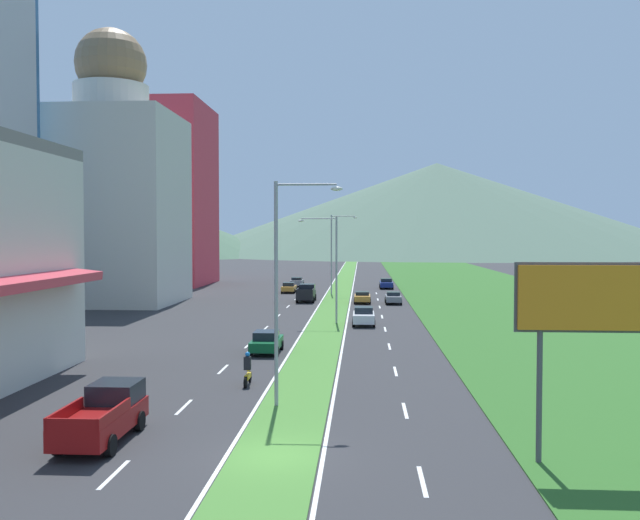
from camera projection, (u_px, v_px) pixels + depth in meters
The scene contains 42 objects.
ground_plane at pixel (274, 457), 24.55m from camera, with size 600.00×600.00×0.00m, color #2D2D30.
grass_median at pixel (337, 299), 84.40m from camera, with size 3.20×240.00×0.06m, color #477F33.
grass_verge_right at pixel (505, 300), 83.13m from camera, with size 24.00×240.00×0.06m, color #2D6023.
lane_dash_left_2 at pixel (114, 474), 22.72m from camera, with size 0.16×2.80×0.01m, color silver.
lane_dash_left_3 at pixel (184, 407), 31.62m from camera, with size 0.16×2.80×0.01m, color silver.
lane_dash_left_4 at pixel (223, 369), 40.52m from camera, with size 0.16×2.80×0.01m, color silver.
lane_dash_left_5 at pixel (248, 345), 49.43m from camera, with size 0.16×2.80×0.01m, color silver.
lane_dash_left_6 at pixel (266, 328), 58.33m from camera, with size 0.16×2.80×0.01m, color silver.
lane_dash_left_7 at pixel (278, 316), 67.23m from camera, with size 0.16×2.80×0.01m, color silver.
lane_dash_left_8 at pixel (288, 306), 76.13m from camera, with size 0.16×2.80×0.01m, color silver.
lane_dash_left_9 at pixel (296, 299), 85.03m from camera, with size 0.16×2.80×0.01m, color silver.
lane_dash_left_10 at pixel (302, 293), 93.94m from camera, with size 0.16×2.80×0.01m, color silver.
lane_dash_right_2 at pixel (422, 481), 22.09m from camera, with size 0.16×2.80×0.01m, color silver.
lane_dash_right_3 at pixel (405, 410), 30.99m from camera, with size 0.16×2.80×0.01m, color silver.
lane_dash_right_4 at pixel (395, 371), 39.90m from camera, with size 0.16×2.80×0.01m, color silver.
lane_dash_right_5 at pixel (389, 346), 48.80m from camera, with size 0.16×2.80×0.01m, color silver.
lane_dash_right_6 at pixel (385, 329), 57.70m from camera, with size 0.16×2.80×0.01m, color silver.
lane_dash_right_7 at pixel (382, 317), 66.60m from camera, with size 0.16×2.80×0.01m, color silver.
lane_dash_right_8 at pixel (380, 307), 75.50m from camera, with size 0.16×2.80×0.01m, color silver.
lane_dash_right_9 at pixel (378, 299), 84.41m from camera, with size 0.16×2.80×0.01m, color silver.
lane_dash_right_10 at pixel (376, 293), 93.31m from camera, with size 0.16×2.80×0.01m, color silver.
edge_line_median_left at pixel (322, 299), 84.50m from camera, with size 0.16×240.00×0.01m, color silver.
edge_line_median_right at pixel (351, 300), 84.29m from camera, with size 0.16×240.00×0.01m, color silver.
domed_building at pixel (112, 191), 79.69m from camera, with size 15.03×15.03×31.91m.
midrise_colored at pixel (154, 195), 109.95m from camera, with size 17.65×17.65×28.80m, color #D83847.
hill_far_left at pixel (97, 219), 268.43m from camera, with size 147.32×147.32×28.62m, color #47664C.
hill_far_center at pixel (437, 208), 306.75m from camera, with size 226.21×226.21×40.28m, color #516B56.
hill_far_right at pixel (470, 217), 307.05m from camera, with size 159.25×159.25×32.13m, color #3D5647.
street_lamp_near at pixel (283, 279), 31.50m from camera, with size 3.17×0.28×10.45m.
street_lamp_mid at pixel (332, 262), 61.25m from camera, with size 3.56×0.33×9.61m.
street_lamp_far at pixel (334, 249), 91.05m from camera, with size 3.52×0.40×10.64m.
billboard_roadside at pixel (595, 309), 23.45m from camera, with size 5.46×0.28×7.05m.
car_0 at pixel (386, 283), 101.70m from camera, with size 2.03×4.69×1.51m.
car_1 at pixel (266, 342), 46.18m from camera, with size 1.96×4.31×1.49m.
car_2 at pixel (297, 282), 105.19m from camera, with size 1.96×4.05×1.48m.
car_3 at pixel (364, 316), 60.30m from camera, with size 2.00×4.13×1.62m.
car_4 at pixel (289, 287), 94.43m from camera, with size 1.92×4.30×1.44m.
car_5 at pixel (362, 297), 79.87m from camera, with size 1.97×4.03×1.34m.
car_6 at pixel (393, 298), 79.19m from camera, with size 1.90×4.07×1.37m.
pickup_truck_0 at pixel (104, 415), 26.55m from camera, with size 2.18×5.40×2.00m.
pickup_truck_1 at pixel (306, 293), 82.10m from camera, with size 2.18×5.40×2.00m.
motorcycle_rider at pixel (248, 371), 36.17m from camera, with size 0.36×2.00×1.80m.
Camera 1 is at (3.13, -24.13, 7.98)m, focal length 38.33 mm.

